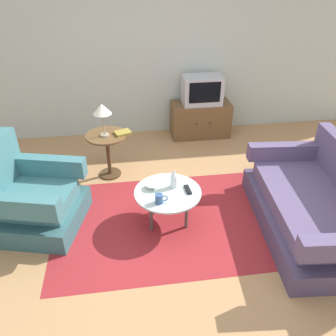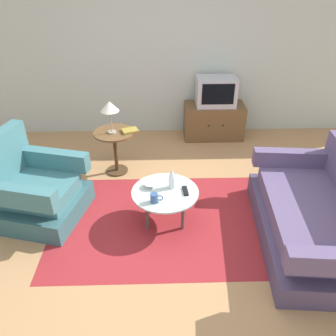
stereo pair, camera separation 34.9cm
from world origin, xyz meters
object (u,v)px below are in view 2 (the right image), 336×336
(couch, at_px, (316,219))
(bowl, at_px, (151,185))
(coffee_table, at_px, (165,194))
(television, at_px, (216,92))
(tv_remote_dark, at_px, (185,191))
(book, at_px, (130,131))
(armchair, at_px, (33,191))
(side_table, at_px, (115,143))
(tv_stand, at_px, (214,121))
(table_lamp, at_px, (110,107))
(mug, at_px, (155,198))
(vase, at_px, (172,179))

(couch, height_order, bowl, couch)
(coffee_table, bearing_deg, couch, -12.16)
(television, relative_size, tv_remote_dark, 3.67)
(book, bearing_deg, armchair, -159.56)
(side_table, bearing_deg, bowl, -63.31)
(tv_stand, distance_m, television, 0.49)
(tv_stand, bearing_deg, armchair, -140.21)
(bowl, bearing_deg, book, 106.08)
(side_table, xyz_separation_m, table_lamp, (-0.02, -0.03, 0.51))
(couch, relative_size, tv_stand, 1.93)
(armchair, distance_m, book, 1.39)
(armchair, distance_m, tv_remote_dark, 1.69)
(tv_stand, bearing_deg, tv_remote_dark, -106.29)
(mug, xyz_separation_m, bowl, (-0.04, 0.26, -0.02))
(bowl, relative_size, book, 0.61)
(television, xyz_separation_m, bowl, (-0.98, -2.00, -0.33))
(tv_stand, relative_size, bowl, 6.44)
(coffee_table, xyz_separation_m, side_table, (-0.64, 1.07, 0.06))
(table_lamp, bearing_deg, tv_stand, 35.26)
(coffee_table, height_order, bowl, bowl)
(armchair, xyz_separation_m, side_table, (0.82, 0.88, 0.12))
(armchair, bearing_deg, tv_stand, 144.19)
(side_table, bearing_deg, couch, -32.77)
(couch, relative_size, table_lamp, 4.29)
(television, bearing_deg, mug, -112.52)
(armchair, height_order, tv_remote_dark, armchair)
(mug, relative_size, bowl, 0.89)
(couch, height_order, side_table, couch)
(couch, xyz_separation_m, mug, (-1.63, 0.15, 0.18))
(television, bearing_deg, table_lamp, -144.91)
(coffee_table, relative_size, vase, 3.14)
(tv_remote_dark, bearing_deg, vase, -124.64)
(side_table, bearing_deg, coffee_table, -58.91)
(side_table, bearing_deg, table_lamp, -123.24)
(coffee_table, bearing_deg, bowl, 150.69)
(armchair, bearing_deg, tv_remote_dark, 97.86)
(couch, xyz_separation_m, bowl, (-1.67, 0.41, 0.16))
(armchair, bearing_deg, table_lamp, 151.23)
(armchair, relative_size, coffee_table, 1.52)
(vase, bearing_deg, side_table, 125.71)
(vase, bearing_deg, table_lamp, 127.14)
(couch, bearing_deg, mug, 89.86)
(television, xyz_separation_m, vase, (-0.76, -2.01, -0.25))
(television, bearing_deg, bowl, -116.02)
(couch, distance_m, vase, 1.52)
(mug, bearing_deg, couch, -5.23)
(side_table, height_order, bowl, side_table)
(armchair, relative_size, bowl, 7.45)
(tv_stand, height_order, vase, vase)
(armchair, bearing_deg, television, 144.10)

